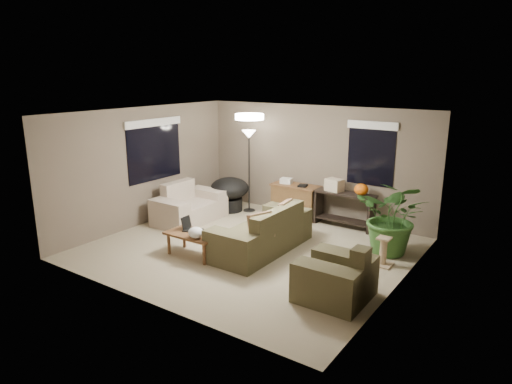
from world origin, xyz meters
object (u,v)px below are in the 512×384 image
Objects in this scene: desk at (296,201)px; console_table at (344,207)px; cat_scratching_post at (383,253)px; armchair at (336,279)px; main_sofa at (263,235)px; coffee_table at (194,237)px; loveseat at (189,208)px; papasan_chair at (230,192)px; floor_lamp at (249,144)px; houseplant at (393,225)px.

desk is 0.85× the size of console_table.
desk is at bearing 149.79° from cat_scratching_post.
armchair is 0.77× the size of console_table.
coffee_table is (-0.88, -0.91, 0.06)m from main_sofa.
papasan_chair is at bearing 76.35° from loveseat.
main_sofa is 1.15× the size of floor_lamp.
houseplant is (1.34, -0.89, 0.10)m from console_table.
desk is 2.20× the size of cat_scratching_post.
loveseat is 4.38m from houseplant.
main_sofa is 2.35m from houseplant.
coffee_table is at bearing 179.45° from armchair.
desk is (-0.51, 2.09, 0.08)m from main_sofa.
coffee_table is at bearing -152.88° from cat_scratching_post.
floor_lamp is 3.87m from houseplant.
houseplant is at bearing -10.73° from floor_lamp.
coffee_table is 2.00× the size of cat_scratching_post.
floor_lamp is (0.39, 0.25, 1.13)m from papasan_chair.
papasan_chair is at bearing 141.32° from main_sofa.
papasan_chair is at bearing -163.66° from desk.
console_table is at bearing 146.31° from houseplant.
console_table is at bearing 27.66° from loveseat.
main_sofa is 2.37m from loveseat.
armchair is 1.00× the size of coffee_table.
desk is 0.58× the size of floor_lamp.
papasan_chair is 0.73× the size of houseplant.
desk is 1.08× the size of papasan_chair.
loveseat is 1.60× the size of coffee_table.
coffee_table is 0.99× the size of papasan_chair.
desk is 1.60m from papasan_chair.
houseplant is at bearing -6.30° from papasan_chair.
cat_scratching_post reaches higher than coffee_table.
floor_lamp reaches higher than houseplant.
papasan_chair is at bearing 173.70° from houseplant.
armchair is 3.25m from console_table.
main_sofa reaches higher than desk.
desk is at bearing 41.07° from loveseat.
console_table is 1.61m from houseplant.
armchair reaches higher than cat_scratching_post.
loveseat is at bearing -171.12° from houseplant.
cat_scratching_post is at bearing -47.14° from console_table.
loveseat is 1.17m from papasan_chair.
armchair reaches higher than desk.
houseplant is at bearing -33.69° from console_table.
desk and console_table have the same top height.
armchair is 0.99× the size of papasan_chair.
main_sofa is at bearing -107.85° from console_table.
cat_scratching_post is at bearing 84.03° from armchair.
armchair is 4.71m from floor_lamp.
coffee_table is 0.91× the size of desk.
armchair is at bearing -0.55° from coffee_table.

